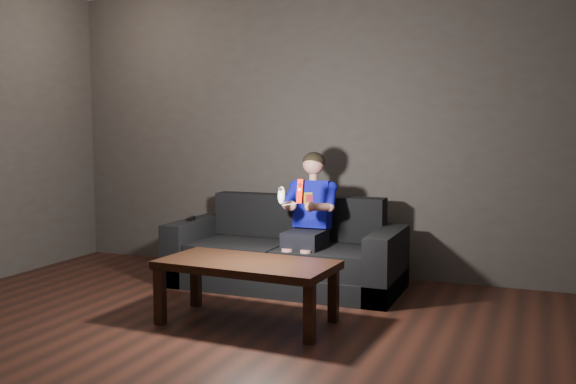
% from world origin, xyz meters
% --- Properties ---
extents(floor, '(5.00, 5.00, 0.00)m').
position_xyz_m(floor, '(0.00, 0.00, 0.00)').
color(floor, black).
rests_on(floor, ground).
extents(back_wall, '(5.00, 0.04, 2.70)m').
position_xyz_m(back_wall, '(0.00, 2.50, 1.35)').
color(back_wall, '#3C3533').
rests_on(back_wall, ground).
extents(sofa, '(1.97, 0.85, 0.76)m').
position_xyz_m(sofa, '(0.01, 1.86, 0.25)').
color(sofa, black).
rests_on(sofa, floor).
extents(child, '(0.45, 0.55, 1.10)m').
position_xyz_m(child, '(0.23, 1.81, 0.67)').
color(child, black).
rests_on(child, sofa).
extents(wii_remote_red, '(0.05, 0.07, 0.19)m').
position_xyz_m(wii_remote_red, '(0.32, 1.39, 0.88)').
color(wii_remote_red, red).
rests_on(wii_remote_red, child).
extents(nunchuk_white, '(0.08, 0.10, 0.15)m').
position_xyz_m(nunchuk_white, '(0.16, 1.39, 0.84)').
color(nunchuk_white, white).
rests_on(nunchuk_white, child).
extents(wii_remote_black, '(0.08, 0.16, 0.03)m').
position_xyz_m(wii_remote_black, '(-0.87, 1.78, 0.55)').
color(wii_remote_black, black).
rests_on(wii_remote_black, sofa).
extents(coffee_table, '(1.25, 0.68, 0.44)m').
position_xyz_m(coffee_table, '(0.15, 0.79, 0.38)').
color(coffee_table, black).
rests_on(coffee_table, floor).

